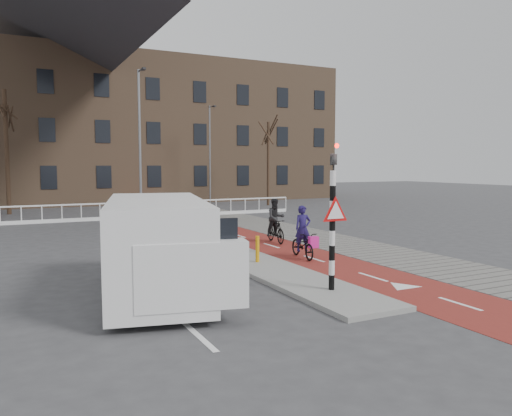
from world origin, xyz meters
name	(u,v)px	position (x,y,z in m)	size (l,w,h in m)	color
ground	(308,275)	(0.00, 0.00, 0.00)	(120.00, 120.00, 0.00)	#38383A
bike_lane	(222,230)	(1.50, 10.00, 0.01)	(2.50, 60.00, 0.01)	maroon
sidewalk	(274,227)	(4.30, 10.00, 0.01)	(3.00, 60.00, 0.01)	slate
curb_island	(230,253)	(-0.70, 4.00, 0.06)	(1.80, 16.00, 0.12)	gray
traffic_signal	(333,213)	(-0.60, -2.02, 1.99)	(0.80, 0.80, 3.68)	black
bollard	(257,249)	(-0.67, 1.87, 0.53)	(0.12, 0.12, 0.81)	orange
cyclist_near	(303,241)	(1.24, 2.29, 0.60)	(0.79, 1.73, 1.76)	black
cyclist_far	(276,224)	(1.99, 5.59, 0.75)	(0.80, 1.67, 1.78)	black
van	(157,246)	(-4.43, -0.31, 1.22)	(3.31, 5.75, 2.32)	white
railing	(62,217)	(-5.00, 17.00, 0.31)	(28.00, 0.10, 0.99)	silver
townhouse_row	(67,107)	(-3.00, 32.00, 7.81)	(46.00, 10.00, 15.90)	#7F6047
tree_mid	(7,152)	(-7.56, 23.19, 3.89)	(0.27, 0.27, 7.79)	black
tree_right	(268,164)	(10.37, 22.12, 3.18)	(0.21, 0.21, 6.37)	black
streetlight_near	(140,149)	(-1.64, 12.93, 3.88)	(0.12, 0.12, 7.76)	slate
streetlight_right	(210,156)	(6.39, 24.19, 3.80)	(0.12, 0.12, 7.60)	slate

